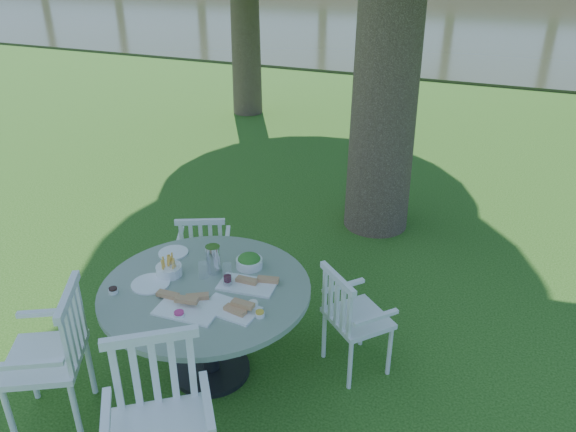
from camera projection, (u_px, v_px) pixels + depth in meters
name	position (u px, v px, depth m)	size (l,w,h in m)	color
ground	(279.00, 315.00, 4.76)	(140.00, 140.00, 0.00)	#17400D
table	(207.00, 303.00, 3.87)	(1.44, 1.44, 0.75)	black
chair_ne	(348.00, 314.00, 3.96)	(0.58, 0.58, 0.84)	white
chair_nw	(203.00, 249.00, 4.80)	(0.53, 0.52, 0.81)	white
chair_sw	(59.00, 349.00, 3.50)	(0.65, 0.66, 0.99)	white
chair_se	(158.00, 410.00, 3.02)	(0.70, 0.69, 1.02)	white
tableware	(207.00, 276.00, 3.85)	(1.08, 0.85, 0.21)	white
river	(487.00, 10.00, 23.83)	(100.00, 28.00, 0.12)	#2C321D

